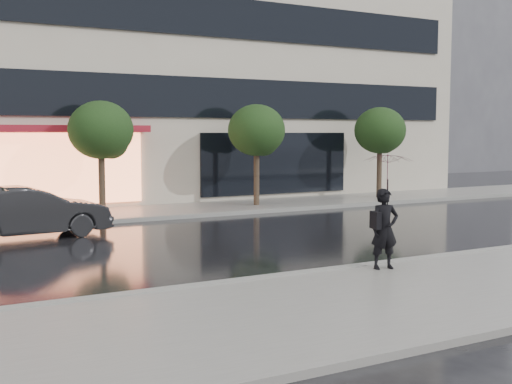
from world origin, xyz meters
TOP-DOWN VIEW (x-y plane):
  - ground at (0.00, 0.00)m, footprint 120.00×120.00m
  - sidewalk_near at (0.00, -3.25)m, footprint 60.00×4.50m
  - sidewalk_far at (0.00, 10.25)m, footprint 60.00×3.50m
  - curb_near at (0.00, -1.00)m, footprint 60.00×0.25m
  - curb_far at (0.00, 8.50)m, footprint 60.00×0.25m
  - office_building at (-0.00, 17.97)m, footprint 30.00×12.76m
  - bg_building_right at (26.00, 28.00)m, footprint 12.00×12.00m
  - tree_mid_west at (-2.94, 10.03)m, footprint 2.20×2.20m
  - tree_mid_east at (3.06, 10.03)m, footprint 2.20×2.20m
  - tree_far_east at (9.06, 10.03)m, footprint 2.20×2.20m
  - parked_car at (-5.89, 6.79)m, footprint 4.44×1.86m
  - pedestrian_with_umbrella at (-0.19, -1.51)m, footprint 1.15×1.16m

SIDE VIEW (x-z plane):
  - ground at x=0.00m, z-range 0.00..0.00m
  - sidewalk_near at x=0.00m, z-range 0.00..0.12m
  - sidewalk_far at x=0.00m, z-range 0.00..0.12m
  - curb_near at x=0.00m, z-range 0.00..0.14m
  - curb_far at x=0.00m, z-range 0.00..0.14m
  - parked_car at x=-5.89m, z-range 0.00..1.43m
  - pedestrian_with_umbrella at x=-0.19m, z-range 0.52..2.91m
  - tree_mid_west at x=-2.94m, z-range 0.93..4.92m
  - tree_mid_east at x=3.06m, z-range 0.93..4.92m
  - tree_far_east at x=9.06m, z-range 0.93..4.92m
  - bg_building_right at x=26.00m, z-range 0.00..16.00m
  - office_building at x=0.00m, z-range 0.00..18.00m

